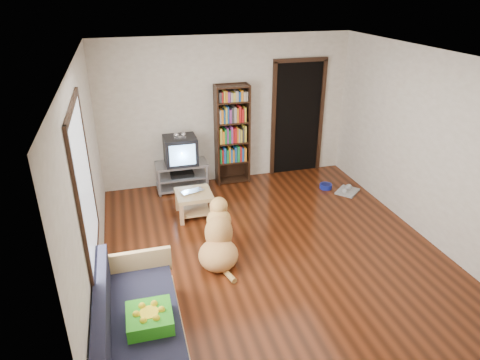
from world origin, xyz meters
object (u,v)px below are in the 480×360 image
object	(u,v)px
crt_tv	(180,150)
green_cushion	(150,318)
laptop	(194,193)
coffee_table	(194,200)
grey_rag	(347,191)
dog	(219,239)
bookshelf	(232,130)
dog_bowl	(326,186)
sofa	(138,333)
tv_stand	(182,175)

from	to	relation	value
crt_tv	green_cushion	bearing A→B (deg)	-102.85
laptop	coffee_table	xyz separation A→B (m)	(-0.00, 0.03, -0.13)
laptop	grey_rag	bearing A→B (deg)	-14.28
grey_rag	dog	distance (m)	2.98
crt_tv	bookshelf	distance (m)	0.99
green_cushion	dog_bowl	world-z (taller)	green_cushion
green_cushion	dog	xyz separation A→B (m)	(1.00, 1.44, -0.19)
dog_bowl	crt_tv	bearing A→B (deg)	164.40
grey_rag	dog	world-z (taller)	dog
dog_bowl	sofa	bearing A→B (deg)	-139.47
green_cushion	tv_stand	size ratio (longest dim) A/B	0.47
sofa	dog_bowl	bearing A→B (deg)	40.53
dog_bowl	dog	xyz separation A→B (m)	(-2.34, -1.60, 0.26)
bookshelf	sofa	distance (m)	4.26
tv_stand	coffee_table	size ratio (longest dim) A/B	1.64
dog_bowl	sofa	world-z (taller)	sofa
crt_tv	bookshelf	bearing A→B (deg)	4.32
sofa	tv_stand	bearing A→B (deg)	74.98
laptop	coffee_table	bearing A→B (deg)	73.27
sofa	dog	distance (m)	1.77
bookshelf	sofa	world-z (taller)	bookshelf
laptop	bookshelf	distance (m)	1.57
bookshelf	coffee_table	size ratio (longest dim) A/B	3.27
sofa	grey_rag	bearing A→B (deg)	35.76
dog_bowl	coffee_table	bearing A→B (deg)	-172.15
bookshelf	coffee_table	world-z (taller)	bookshelf
laptop	sofa	distance (m)	2.79
grey_rag	laptop	bearing A→B (deg)	-177.55
dog	green_cushion	bearing A→B (deg)	-124.75
green_cushion	bookshelf	xyz separation A→B (m)	(1.80, 3.80, 0.51)
bookshelf	coffee_table	distance (m)	1.60
dog	sofa	bearing A→B (deg)	-129.43
dog_bowl	laptop	bearing A→B (deg)	-171.46
grey_rag	tv_stand	world-z (taller)	tv_stand
laptop	crt_tv	xyz separation A→B (m)	(-0.04, 1.06, 0.33)
tv_stand	bookshelf	bearing A→B (deg)	5.63
tv_stand	bookshelf	world-z (taller)	bookshelf
grey_rag	crt_tv	world-z (taller)	crt_tv
coffee_table	dog	size ratio (longest dim) A/B	0.54
green_cushion	tv_stand	distance (m)	3.81
bookshelf	laptop	bearing A→B (deg)	-128.82
tv_stand	laptop	bearing A→B (deg)	-87.92
dog_bowl	coffee_table	size ratio (longest dim) A/B	0.40
grey_rag	bookshelf	bearing A→B (deg)	151.05
laptop	bookshelf	world-z (taller)	bookshelf
grey_rag	bookshelf	size ratio (longest dim) A/B	0.22
laptop	tv_stand	world-z (taller)	tv_stand
coffee_table	grey_rag	bearing A→B (deg)	1.83
grey_rag	crt_tv	size ratio (longest dim) A/B	0.69
tv_stand	coffee_table	world-z (taller)	tv_stand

